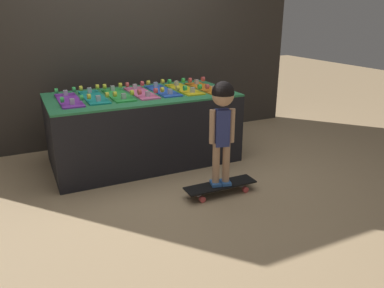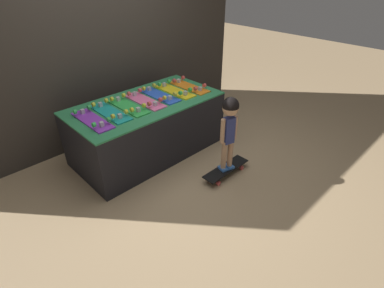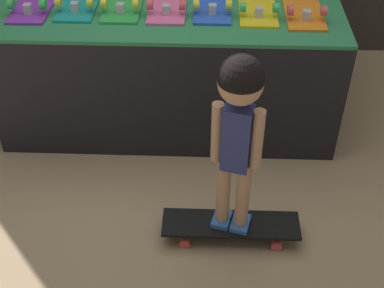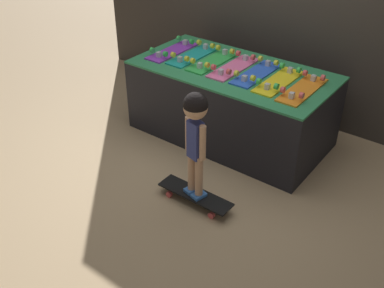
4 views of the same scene
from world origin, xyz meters
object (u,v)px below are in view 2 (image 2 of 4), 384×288
object	(u,v)px
skateboard_teal_on_rack	(110,112)
skateboard_blue_on_rack	(159,95)
skateboard_green_on_rack	(128,106)
skateboard_orange_on_rack	(189,86)
skateboard_on_floor	(226,169)
skateboard_purple_on_rack	(92,119)
skateboard_pink_on_rack	(145,100)
skateboard_yellow_on_rack	(174,90)
child	(230,121)

from	to	relation	value
skateboard_teal_on_rack	skateboard_blue_on_rack	bearing A→B (deg)	0.09
skateboard_green_on_rack	skateboard_orange_on_rack	bearing A→B (deg)	-2.58
skateboard_on_floor	skateboard_green_on_rack	bearing A→B (deg)	118.93
skateboard_blue_on_rack	skateboard_orange_on_rack	xyz separation A→B (m)	(0.48, -0.05, 0.00)
skateboard_purple_on_rack	skateboard_orange_on_rack	xyz separation A→B (m)	(1.44, -0.02, 0.00)
skateboard_purple_on_rack	skateboard_teal_on_rack	world-z (taller)	same
skateboard_green_on_rack	skateboard_blue_on_rack	world-z (taller)	same
skateboard_purple_on_rack	skateboard_pink_on_rack	xyz separation A→B (m)	(0.72, 0.02, 0.00)
skateboard_on_floor	skateboard_purple_on_rack	bearing A→B (deg)	135.73
skateboard_yellow_on_rack	child	bearing A→B (deg)	-96.94
skateboard_purple_on_rack	skateboard_pink_on_rack	distance (m)	0.72
skateboard_teal_on_rack	skateboard_green_on_rack	bearing A→B (deg)	-1.21
skateboard_pink_on_rack	skateboard_blue_on_rack	size ratio (longest dim) A/B	1.00
skateboard_blue_on_rack	skateboard_orange_on_rack	size ratio (longest dim) A/B	1.00
skateboard_green_on_rack	child	bearing A→B (deg)	-61.07
skateboard_green_on_rack	skateboard_blue_on_rack	size ratio (longest dim) A/B	1.00
skateboard_teal_on_rack	skateboard_pink_on_rack	bearing A→B (deg)	-1.21
skateboard_blue_on_rack	skateboard_yellow_on_rack	bearing A→B (deg)	-5.49
skateboard_green_on_rack	child	xyz separation A→B (m)	(0.59, -1.07, -0.02)
skateboard_yellow_on_rack	child	world-z (taller)	child
skateboard_green_on_rack	skateboard_yellow_on_rack	xyz separation A→B (m)	(0.72, -0.02, 0.00)
skateboard_blue_on_rack	child	xyz separation A→B (m)	(0.11, -1.08, -0.02)
skateboard_orange_on_rack	skateboard_on_floor	distance (m)	1.29
skateboard_pink_on_rack	skateboard_orange_on_rack	xyz separation A→B (m)	(0.72, -0.04, 0.00)
skateboard_teal_on_rack	skateboard_blue_on_rack	xyz separation A→B (m)	(0.72, 0.00, 0.00)
skateboard_purple_on_rack	skateboard_green_on_rack	distance (m)	0.48
skateboard_orange_on_rack	skateboard_yellow_on_rack	bearing A→B (deg)	173.73
skateboard_on_floor	child	bearing A→B (deg)	-63.43
skateboard_blue_on_rack	skateboard_teal_on_rack	bearing A→B (deg)	-179.91
skateboard_teal_on_rack	skateboard_on_floor	bearing A→B (deg)	-52.28
skateboard_orange_on_rack	child	distance (m)	1.09
skateboard_orange_on_rack	skateboard_green_on_rack	bearing A→B (deg)	177.42
skateboard_teal_on_rack	skateboard_orange_on_rack	distance (m)	1.20
skateboard_orange_on_rack	child	size ratio (longest dim) A/B	0.70
skateboard_purple_on_rack	skateboard_yellow_on_rack	bearing A→B (deg)	0.42
skateboard_pink_on_rack	skateboard_orange_on_rack	size ratio (longest dim) A/B	1.00
skateboard_purple_on_rack	skateboard_yellow_on_rack	distance (m)	1.20
skateboard_pink_on_rack	skateboard_on_floor	world-z (taller)	skateboard_pink_on_rack
skateboard_purple_on_rack	skateboard_on_floor	bearing A→B (deg)	-44.27
skateboard_blue_on_rack	skateboard_yellow_on_rack	size ratio (longest dim) A/B	1.00
skateboard_blue_on_rack	skateboard_yellow_on_rack	world-z (taller)	same
skateboard_teal_on_rack	skateboard_on_floor	xyz separation A→B (m)	(0.83, -1.08, -0.67)
skateboard_yellow_on_rack	skateboard_green_on_rack	bearing A→B (deg)	178.66
skateboard_on_floor	child	size ratio (longest dim) A/B	0.72
skateboard_yellow_on_rack	skateboard_orange_on_rack	size ratio (longest dim) A/B	1.00
skateboard_yellow_on_rack	skateboard_orange_on_rack	bearing A→B (deg)	-6.27
skateboard_blue_on_rack	skateboard_pink_on_rack	bearing A→B (deg)	-177.32
skateboard_purple_on_rack	skateboard_pink_on_rack	size ratio (longest dim) A/B	1.00
skateboard_pink_on_rack	skateboard_on_floor	xyz separation A→B (m)	(0.35, -1.07, -0.67)
skateboard_teal_on_rack	child	xyz separation A→B (m)	(0.83, -1.08, -0.02)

